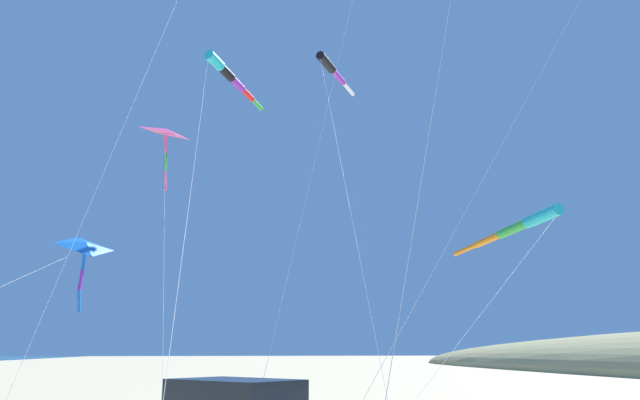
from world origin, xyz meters
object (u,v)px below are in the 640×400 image
kite_delta_striped_overhead (166,134)px  kite_windsock_yellow_midlevel (229,76)px  kite_windsock_purple_drifting (516,228)px  kite_windsock_teal_far_right (333,70)px  kite_delta_rainbow_low_near (85,248)px

kite_delta_striped_overhead → kite_windsock_yellow_midlevel: (-2.46, 1.93, 1.94)m
kite_windsock_purple_drifting → kite_windsock_yellow_midlevel: size_ratio=0.93×
kite_windsock_teal_far_right → kite_windsock_yellow_midlevel: kite_windsock_teal_far_right is taller
kite_windsock_purple_drifting → kite_delta_striped_overhead: size_ratio=1.41×
kite_delta_rainbow_low_near → kite_delta_striped_overhead: 7.21m
kite_windsock_purple_drifting → kite_delta_rainbow_low_near: bearing=6.6°
kite_windsock_teal_far_right → kite_delta_striped_overhead: size_ratio=1.53×
kite_windsock_teal_far_right → kite_delta_striped_overhead: kite_windsock_teal_far_right is taller
kite_windsock_teal_far_right → kite_delta_striped_overhead: bearing=12.1°
kite_delta_striped_overhead → kite_windsock_yellow_midlevel: 3.68m
kite_delta_striped_overhead → kite_windsock_yellow_midlevel: bearing=141.8°
kite_windsock_teal_far_right → kite_windsock_purple_drifting: 11.41m
kite_windsock_purple_drifting → kite_windsock_teal_far_right: bearing=-29.0°
kite_windsock_purple_drifting → kite_delta_rainbow_low_near: size_ratio=1.26×
kite_windsock_teal_far_right → kite_windsock_purple_drifting: bearing=151.0°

